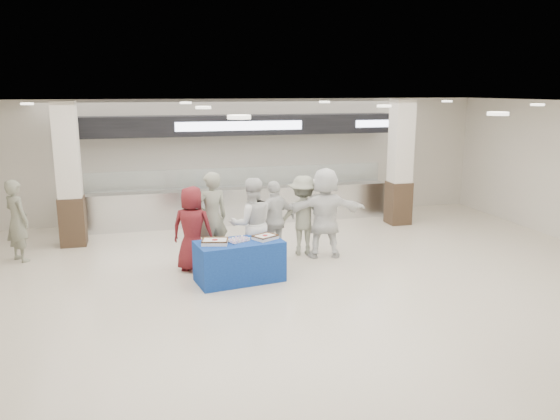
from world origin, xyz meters
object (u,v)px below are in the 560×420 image
object	(u,v)px
chef_tall	(252,224)
cupcake_tray	(238,240)
sheet_cake_left	(215,241)
civilian_maroon	(192,229)
soldier_a	(212,218)
chef_short	(275,220)
civilian_white	(325,213)
display_table	(239,261)
soldier_bg	(17,221)
soldier_b	(303,215)
sheet_cake_right	(265,237)

from	to	relation	value
chef_tall	cupcake_tray	bearing A→B (deg)	56.72
sheet_cake_left	civilian_maroon	bearing A→B (deg)	109.31
cupcake_tray	soldier_a	size ratio (longest dim) A/B	0.23
civilian_maroon	chef_tall	distance (m)	1.14
cupcake_tray	chef_short	distance (m)	1.49
civilian_maroon	civilian_white	xyz separation A→B (m)	(2.75, 0.19, 0.12)
soldier_a	chef_tall	bearing A→B (deg)	126.23
display_table	soldier_bg	size ratio (longest dim) A/B	0.92
soldier_a	civilian_white	distance (m)	2.33
soldier_b	sheet_cake_right	bearing A→B (deg)	60.06
cupcake_tray	chef_short	bearing A→B (deg)	49.05
civilian_maroon	chef_tall	size ratio (longest dim) A/B	0.92
display_table	civilian_white	xyz separation A→B (m)	(1.99, 1.03, 0.57)
soldier_bg	sheet_cake_left	bearing A→B (deg)	-162.97
sheet_cake_left	sheet_cake_right	distance (m)	0.94
sheet_cake_right	civilian_maroon	size ratio (longest dim) A/B	0.31
civilian_maroon	soldier_b	xyz separation A→B (m)	(2.37, 0.47, 0.02)
civilian_maroon	soldier_b	distance (m)	2.41
cupcake_tray	civilian_white	world-z (taller)	civilian_white
soldier_a	soldier_b	xyz separation A→B (m)	(1.94, 0.08, -0.08)
cupcake_tray	chef_short	size ratio (longest dim) A/B	0.26
sheet_cake_left	civilian_white	bearing A→B (deg)	23.72
sheet_cake_left	sheet_cake_right	bearing A→B (deg)	4.97
display_table	soldier_b	xyz separation A→B (m)	(1.61, 1.31, 0.47)
display_table	soldier_a	xyz separation A→B (m)	(-0.33, 1.23, 0.55)
soldier_a	civilian_white	world-z (taller)	civilian_white
sheet_cake_left	soldier_a	distance (m)	1.29
display_table	sheet_cake_right	xyz separation A→B (m)	(0.49, 0.04, 0.42)
sheet_cake_right	chef_tall	bearing A→B (deg)	101.80
sheet_cake_left	soldier_a	size ratio (longest dim) A/B	0.28
sheet_cake_left	civilian_white	distance (m)	2.67
soldier_a	soldier_b	world-z (taller)	soldier_a
display_table	sheet_cake_right	bearing A→B (deg)	-4.82
chef_tall	civilian_white	bearing A→B (deg)	-168.29
sheet_cake_right	cupcake_tray	bearing A→B (deg)	-177.51
soldier_a	chef_tall	distance (m)	0.91
soldier_bg	chef_short	bearing A→B (deg)	-143.34
display_table	civilian_maroon	xyz separation A→B (m)	(-0.75, 0.84, 0.45)
cupcake_tray	civilian_white	bearing A→B (deg)	26.69
display_table	sheet_cake_left	size ratio (longest dim) A/B	2.97
display_table	civilian_maroon	world-z (taller)	civilian_maroon
soldier_a	civilian_maroon	bearing A→B (deg)	29.13
cupcake_tray	civilian_maroon	size ratio (longest dim) A/B	0.26
sheet_cake_left	soldier_bg	bearing A→B (deg)	147.11
sheet_cake_right	cupcake_tray	distance (m)	0.51
sheet_cake_left	soldier_bg	size ratio (longest dim) A/B	0.31
cupcake_tray	civilian_maroon	world-z (taller)	civilian_maroon
display_table	civilian_white	distance (m)	2.31
display_table	sheet_cake_right	world-z (taller)	sheet_cake_right
sheet_cake_left	sheet_cake_right	world-z (taller)	sheet_cake_left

